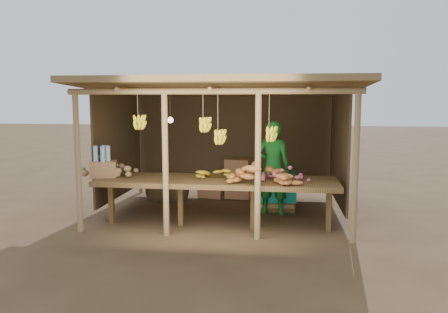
# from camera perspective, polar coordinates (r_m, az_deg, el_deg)

# --- Properties ---
(ground) EXTENTS (60.00, 60.00, 0.00)m
(ground) POSITION_cam_1_polar(r_m,az_deg,el_deg) (8.19, 0.00, -7.30)
(ground) COLOR brown
(ground) RESTS_ON ground
(stall_structure) EXTENTS (4.70, 3.50, 2.43)m
(stall_structure) POSITION_cam_1_polar(r_m,az_deg,el_deg) (7.91, -0.18, 6.20)
(stall_structure) COLOR #A28253
(stall_structure) RESTS_ON ground
(counter) EXTENTS (3.90, 1.05, 0.80)m
(counter) POSITION_cam_1_polar(r_m,az_deg,el_deg) (7.11, -0.99, -3.44)
(counter) COLOR brown
(counter) RESTS_ON ground
(potato_heap) EXTENTS (1.09, 0.67, 0.37)m
(potato_heap) POSITION_cam_1_polar(r_m,az_deg,el_deg) (7.64, -15.06, -1.08)
(potato_heap) COLOR #9C8250
(potato_heap) RESTS_ON counter
(sweet_potato_heap) EXTENTS (1.29, 0.97, 0.36)m
(sweet_potato_heap) POSITION_cam_1_polar(r_m,az_deg,el_deg) (6.79, 4.80, -1.89)
(sweet_potato_heap) COLOR #B46A2E
(sweet_potato_heap) RESTS_ON counter
(onion_heap) EXTENTS (0.87, 0.70, 0.35)m
(onion_heap) POSITION_cam_1_polar(r_m,az_deg,el_deg) (6.96, 7.90, -1.76)
(onion_heap) COLOR #CD6376
(onion_heap) RESTS_ON counter
(banana_pile) EXTENTS (0.61, 0.41, 0.35)m
(banana_pile) POSITION_cam_1_polar(r_m,az_deg,el_deg) (7.22, -1.18, -1.39)
(banana_pile) COLOR yellow
(banana_pile) RESTS_ON counter
(tomato_basin) EXTENTS (0.41, 0.41, 0.22)m
(tomato_basin) POSITION_cam_1_polar(r_m,az_deg,el_deg) (7.64, -14.98, -1.81)
(tomato_basin) COLOR navy
(tomato_basin) RESTS_ON counter
(bottle_box) EXTENTS (0.50, 0.44, 0.53)m
(bottle_box) POSITION_cam_1_polar(r_m,az_deg,el_deg) (7.54, -15.48, -1.06)
(bottle_box) COLOR #9E6C46
(bottle_box) RESTS_ON counter
(vendor) EXTENTS (0.70, 0.53, 1.72)m
(vendor) POSITION_cam_1_polar(r_m,az_deg,el_deg) (7.98, 6.41, -1.44)
(vendor) COLOR #186C21
(vendor) RESTS_ON ground
(tarp_crate) EXTENTS (0.78, 0.68, 0.89)m
(tarp_crate) POSITION_cam_1_polar(r_m,az_deg,el_deg) (8.42, 6.84, -4.42)
(tarp_crate) COLOR brown
(tarp_crate) RESTS_ON ground
(carton_stack) EXTENTS (1.14, 0.48, 0.83)m
(carton_stack) POSITION_cam_1_polar(r_m,az_deg,el_deg) (9.28, 0.76, -3.26)
(carton_stack) COLOR #9E6C46
(carton_stack) RESTS_ON ground
(burlap_sacks) EXTENTS (0.92, 0.48, 0.65)m
(burlap_sacks) POSITION_cam_1_polar(r_m,az_deg,el_deg) (9.15, -7.43, -4.01)
(burlap_sacks) COLOR #4D3B24
(burlap_sacks) RESTS_ON ground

